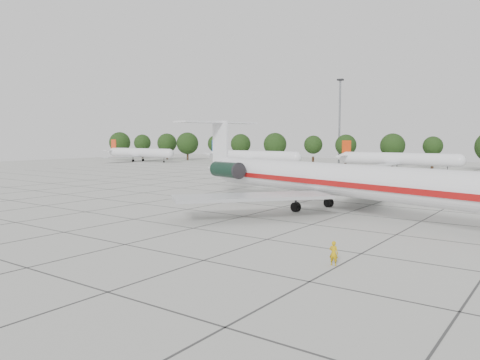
{
  "coord_description": "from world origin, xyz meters",
  "views": [
    {
      "loc": [
        28.14,
        -39.72,
        8.36
      ],
      "look_at": [
        -2.47,
        2.77,
        3.5
      ],
      "focal_mm": 35.0,
      "sensor_mm": 36.0,
      "label": 1
    }
  ],
  "objects": [
    {
      "name": "floodlight_mast",
      "position": [
        -30.0,
        92.0,
        14.28
      ],
      "size": [
        1.6,
        1.6,
        25.45
      ],
      "color": "slate",
      "rests_on": "ground"
    },
    {
      "name": "bg_airliner_a",
      "position": [
        -91.16,
        68.05,
        2.91
      ],
      "size": [
        28.24,
        27.2,
        7.4
      ],
      "color": "silver",
      "rests_on": "ground"
    },
    {
      "name": "ground",
      "position": [
        0.0,
        0.0,
        0.0
      ],
      "size": [
        260.0,
        260.0,
        0.0
      ],
      "primitive_type": "plane",
      "color": "#B6B6AE",
      "rests_on": "ground"
    },
    {
      "name": "tree_line",
      "position": [
        -11.68,
        85.0,
        5.98
      ],
      "size": [
        249.86,
        8.44,
        10.22
      ],
      "color": "#332114",
      "rests_on": "ground"
    },
    {
      "name": "bg_airliner_b",
      "position": [
        -45.16,
        67.97,
        2.91
      ],
      "size": [
        28.24,
        27.2,
        7.4
      ],
      "color": "silver",
      "rests_on": "ground"
    },
    {
      "name": "main_airliner",
      "position": [
        4.38,
        8.33,
        3.76
      ],
      "size": [
        44.63,
        34.32,
        10.63
      ],
      "rotation": [
        0.0,
        0.0,
        -0.28
      ],
      "color": "silver",
      "rests_on": "ground"
    },
    {
      "name": "bg_airliner_c",
      "position": [
        -7.11,
        74.86,
        2.91
      ],
      "size": [
        28.24,
        27.2,
        7.4
      ],
      "color": "silver",
      "rests_on": "ground"
    },
    {
      "name": "apron_joints",
      "position": [
        0.0,
        15.0,
        0.01
      ],
      "size": [
        170.0,
        170.0,
        0.02
      ],
      "primitive_type": "cube",
      "color": "#383838",
      "rests_on": "ground"
    },
    {
      "name": "ground_crew",
      "position": [
        15.66,
        -11.97,
        0.81
      ],
      "size": [
        0.62,
        0.43,
        1.62
      ],
      "primitive_type": "imported",
      "rotation": [
        0.0,
        0.0,
        3.22
      ],
      "color": "#C1960B",
      "rests_on": "ground"
    }
  ]
}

